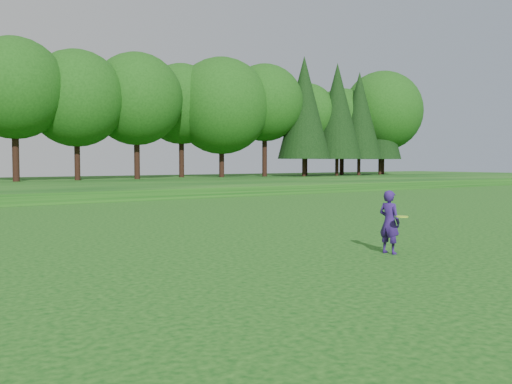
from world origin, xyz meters
TOP-DOWN VIEW (x-y plane):
  - ground at (0.00, 0.00)m, footprint 140.00×140.00m
  - walking_path at (0.00, 20.00)m, footprint 130.00×1.60m
  - woman at (2.64, -0.80)m, footprint 0.45×0.89m

SIDE VIEW (x-z plane):
  - ground at x=0.00m, z-range 0.00..0.00m
  - walking_path at x=0.00m, z-range 0.00..0.04m
  - woman at x=2.64m, z-range 0.00..1.49m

